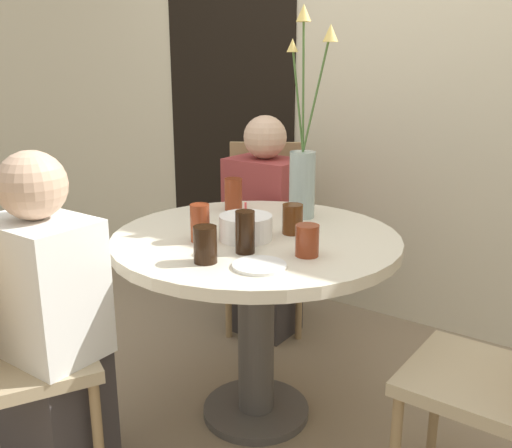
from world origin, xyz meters
name	(u,v)px	position (x,y,z in m)	size (l,w,h in m)	color
ground_plane	(256,413)	(0.00, 0.00, 0.00)	(16.00, 16.00, 0.00)	#89755B
wall_back	(395,62)	(0.00, 1.15, 1.30)	(8.00, 0.05, 2.60)	beige
doorway_panel	(229,110)	(-0.99, 1.12, 1.02)	(0.90, 0.01, 2.05)	black
dining_table	(256,274)	(0.00, 0.00, 0.57)	(1.01, 1.01, 0.72)	beige
chair_left_flank	(266,223)	(-0.47, 0.74, 0.51)	(0.55, 0.55, 0.91)	tan
birthday_cake	(245,227)	(0.00, -0.06, 0.76)	(0.18, 0.18, 0.13)	white
flower_vase	(303,164)	(0.02, 0.29, 0.93)	(0.22, 0.17, 0.77)	#9EB2AD
side_plate	(259,266)	(0.20, -0.26, 0.72)	(0.16, 0.16, 0.01)	white
drink_glass_0	(233,194)	(-0.28, 0.23, 0.79)	(0.07, 0.07, 0.13)	maroon
drink_glass_1	(293,219)	(0.09, 0.09, 0.77)	(0.07, 0.07, 0.11)	#51280F
drink_glass_2	(205,245)	(0.04, -0.32, 0.78)	(0.07, 0.07, 0.11)	black
drink_glass_3	(307,240)	(0.26, -0.09, 0.77)	(0.07, 0.07, 0.10)	maroon
drink_glass_4	(200,223)	(-0.11, -0.17, 0.78)	(0.07, 0.07, 0.13)	maroon
drink_glass_5	(245,232)	(0.08, -0.17, 0.79)	(0.06, 0.06, 0.14)	black
person_woman	(265,234)	(-0.38, 0.61, 0.50)	(0.34, 0.24, 1.07)	#383333
person_guest	(49,335)	(-0.32, -0.64, 0.50)	(0.34, 0.24, 1.07)	#383333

